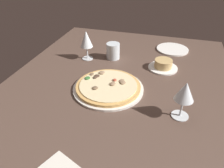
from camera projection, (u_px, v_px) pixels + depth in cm
name	position (u px, v px, depth cm)	size (l,w,h in cm)	color
dining_table	(116.00, 93.00, 101.54)	(150.00, 110.00, 4.00)	brown
pizza_main	(108.00, 87.00, 100.06)	(32.75, 32.75, 3.39)	silver
ramekin_on_saucer	(163.00, 65.00, 116.01)	(15.67, 15.67, 5.11)	white
wine_glass_far	(185.00, 93.00, 78.95)	(7.38, 7.38, 15.77)	silver
wine_glass_near	(86.00, 40.00, 120.59)	(7.02, 7.02, 16.94)	silver
water_glass	(113.00, 52.00, 125.30)	(7.75, 7.75, 9.13)	silver
side_plate	(172.00, 49.00, 136.98)	(19.78, 19.78, 0.90)	white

